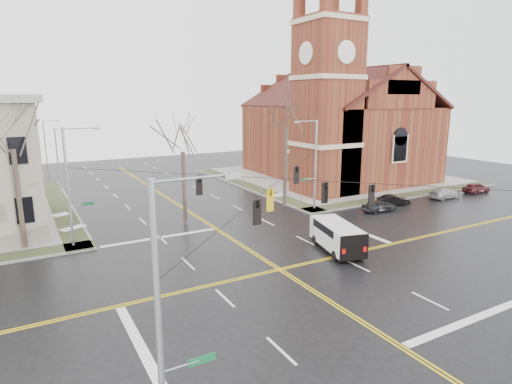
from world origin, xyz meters
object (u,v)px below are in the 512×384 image
parked_car_c (444,193)px  tree_ne (286,123)px  parked_car_d (476,188)px  streetlight_north_a (59,162)px  parked_car_b (394,200)px  signal_pole_ne (314,162)px  cargo_van (335,234)px  streetlight_north_b (46,145)px  tree_nw_far (12,142)px  signal_pole_nw (70,184)px  signal_pole_sw (164,320)px  tree_nw_near (183,147)px  church (335,118)px  parked_car_a (379,206)px

parked_car_c → tree_ne: bearing=73.1°
parked_car_d → tree_ne: bearing=79.6°
streetlight_north_a → parked_car_b: bearing=-31.9°
signal_pole_ne → cargo_van: bearing=-118.6°
streetlight_north_b → tree_ne: size_ratio=0.66×
streetlight_north_a → tree_nw_far: 16.13m
signal_pole_nw → tree_ne: (20.60, 2.15, 3.85)m
signal_pole_nw → parked_car_c: size_ratio=2.19×
signal_pole_sw → signal_pole_nw: bearing=90.0°
signal_pole_sw → parked_car_c: 43.92m
parked_car_b → tree_ne: size_ratio=0.28×
signal_pole_ne → signal_pole_sw: same height
streetlight_north_b → cargo_van: (16.34, -46.84, -3.22)m
parked_car_b → tree_ne: (-10.77, 4.77, 8.23)m
signal_pole_ne → signal_pole_sw: (-22.64, -23.00, 0.00)m
signal_pole_ne → tree_nw_far: (-26.10, 1.35, 3.18)m
signal_pole_nw → tree_nw_near: tree_nw_near is taller
streetlight_north_a → parked_car_b: 36.38m
church → streetlight_north_a: (-35.42, 3.22, -3.97)m
parked_car_a → parked_car_d: parked_car_d is taller
signal_pole_ne → streetlight_north_a: bearing=143.1°
parked_car_a → parked_car_c: (10.88, 0.64, -0.02)m
streetlight_north_a → tree_nw_far: tree_nw_far is taller
church → streetlight_north_a: bearing=174.8°
parked_car_d → parked_car_b: bearing=89.8°
streetlight_north_b → signal_pole_nw: bearing=-91.0°
church → parked_car_c: size_ratio=6.71×
parked_car_b → signal_pole_nw: bearing=103.6°
church → parked_car_d: (8.76, -16.36, -7.80)m
tree_ne → parked_car_b: bearing=-23.9°
parked_car_a → parked_car_d: (16.79, 0.70, 0.02)m
signal_pole_ne → tree_nw_far: 26.33m
cargo_van → tree_ne: (3.60, 12.49, 7.55)m
signal_pole_sw → parked_car_c: (38.94, 19.86, -4.35)m
streetlight_north_a → tree_nw_far: (-4.13, -15.15, 3.66)m
church → cargo_van: church is taller
signal_pole_nw → streetlight_north_a: signal_pole_nw is taller
cargo_van → tree_ne: tree_ne is taller
signal_pole_ne → parked_car_b: size_ratio=2.62×
signal_pole_ne → cargo_van: size_ratio=1.53×
parked_car_a → parked_car_c: size_ratio=0.87×
parked_car_b → tree_nw_far: tree_nw_far is taller
tree_nw_far → signal_pole_sw: bearing=-81.9°
tree_nw_far → parked_car_a: bearing=-9.2°
cargo_van → parked_car_a: (11.05, 6.56, -0.64)m
church → streetlight_north_a: size_ratio=3.44×
cargo_van → tree_nw_near: (-7.37, 12.35, 5.75)m
church → signal_pole_sw: church is taller
signal_pole_sw → parked_car_d: size_ratio=2.44×
parked_car_c → parked_car_d: parked_car_d is taller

